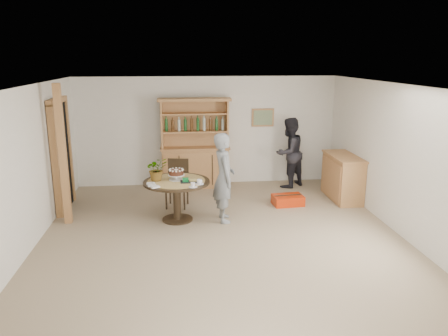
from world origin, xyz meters
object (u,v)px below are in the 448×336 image
(dining_chair, at_px, (177,180))
(adult_person, at_px, (289,153))
(dining_table, at_px, (177,189))
(hutch, at_px, (195,157))
(teen_boy, at_px, (224,178))
(red_suitcase, at_px, (288,200))
(sideboard, at_px, (343,177))

(dining_chair, height_order, adult_person, adult_person)
(dining_table, xyz_separation_m, dining_chair, (0.02, 0.83, -0.07))
(hutch, xyz_separation_m, teen_boy, (0.42, -2.23, 0.13))
(adult_person, bearing_deg, dining_chair, -13.76)
(hutch, bearing_deg, adult_person, -6.46)
(red_suitcase, bearing_deg, teen_boy, -157.44)
(red_suitcase, bearing_deg, adult_person, 70.91)
(teen_boy, xyz_separation_m, adult_person, (1.71, 1.99, -0.01))
(adult_person, bearing_deg, hutch, -42.79)
(sideboard, bearing_deg, hutch, 157.79)
(dining_table, bearing_deg, hutch, 78.53)
(hutch, distance_m, sideboard, 3.29)
(hutch, distance_m, dining_table, 2.17)
(dining_table, relative_size, adult_person, 0.75)
(dining_chair, distance_m, adult_person, 2.77)
(dining_table, xyz_separation_m, adult_person, (2.56, 1.89, 0.20))
(hutch, xyz_separation_m, sideboard, (3.04, -1.24, -0.22))
(dining_chair, bearing_deg, hutch, 83.93)
(dining_table, relative_size, teen_boy, 0.74)
(dining_table, relative_size, red_suitcase, 1.90)
(sideboard, bearing_deg, red_suitcase, -167.63)
(dining_table, bearing_deg, dining_chair, 88.89)
(dining_chair, height_order, red_suitcase, dining_chair)
(dining_table, height_order, adult_person, adult_person)
(hutch, height_order, adult_person, hutch)
(dining_table, xyz_separation_m, red_suitcase, (2.24, 0.62, -0.50))
(hutch, xyz_separation_m, adult_person, (2.13, -0.24, 0.11))
(hutch, distance_m, teen_boy, 2.27)
(adult_person, bearing_deg, sideboard, 95.97)
(sideboard, distance_m, dining_chair, 3.46)
(sideboard, bearing_deg, adult_person, 132.30)
(hutch, height_order, red_suitcase, hutch)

